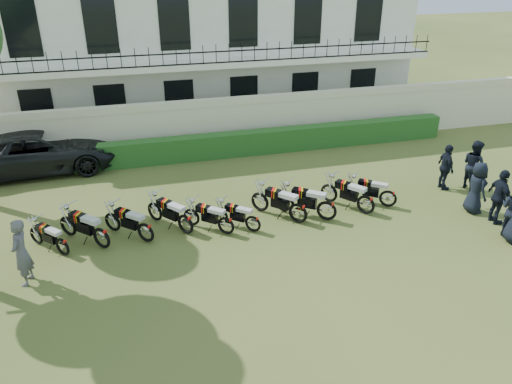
% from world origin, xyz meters
% --- Properties ---
extents(ground, '(100.00, 100.00, 0.00)m').
position_xyz_m(ground, '(0.00, 0.00, 0.00)').
color(ground, '#3B5020').
rests_on(ground, ground).
extents(perimeter_wall, '(30.00, 0.35, 2.30)m').
position_xyz_m(perimeter_wall, '(0.00, 8.00, 1.17)').
color(perimeter_wall, beige).
rests_on(perimeter_wall, ground).
extents(hedge, '(18.00, 0.60, 1.00)m').
position_xyz_m(hedge, '(1.00, 7.20, 0.50)').
color(hedge, '#1E4B1B').
rests_on(hedge, ground).
extents(building, '(20.40, 9.60, 7.40)m').
position_xyz_m(building, '(0.00, 13.96, 3.71)').
color(building, white).
rests_on(building, ground).
extents(motorcycle_0, '(1.23, 1.31, 0.93)m').
position_xyz_m(motorcycle_0, '(-6.08, 0.92, 0.43)').
color(motorcycle_0, black).
rests_on(motorcycle_0, ground).
extents(motorcycle_1, '(1.52, 1.54, 1.12)m').
position_xyz_m(motorcycle_1, '(-5.00, 1.02, 0.52)').
color(motorcycle_1, black).
rests_on(motorcycle_1, ground).
extents(motorcycle_2, '(1.45, 1.43, 1.06)m').
position_xyz_m(motorcycle_2, '(-3.73, 1.04, 0.49)').
color(motorcycle_2, black).
rests_on(motorcycle_2, ground).
extents(motorcycle_3, '(1.31, 1.64, 1.09)m').
position_xyz_m(motorcycle_3, '(-2.52, 1.22, 0.50)').
color(motorcycle_3, black).
rests_on(motorcycle_3, ground).
extents(motorcycle_4, '(1.43, 1.27, 0.99)m').
position_xyz_m(motorcycle_4, '(-1.33, 0.86, 0.46)').
color(motorcycle_4, black).
rests_on(motorcycle_4, ground).
extents(motorcycle_5, '(1.33, 1.18, 0.93)m').
position_xyz_m(motorcycle_5, '(-0.49, 0.79, 0.43)').
color(motorcycle_5, black).
rests_on(motorcycle_5, ground).
extents(motorcycle_6, '(1.49, 1.65, 1.16)m').
position_xyz_m(motorcycle_6, '(1.04, 0.96, 0.53)').
color(motorcycle_6, black).
rests_on(motorcycle_6, ground).
extents(motorcycle_7, '(1.72, 1.41, 1.16)m').
position_xyz_m(motorcycle_7, '(1.98, 0.87, 0.53)').
color(motorcycle_7, black).
rests_on(motorcycle_7, ground).
extents(motorcycle_8, '(1.30, 1.72, 1.12)m').
position_xyz_m(motorcycle_8, '(3.40, 0.96, 0.52)').
color(motorcycle_8, black).
rests_on(motorcycle_8, ground).
extents(motorcycle_9, '(1.54, 1.24, 1.03)m').
position_xyz_m(motorcycle_9, '(4.36, 1.21, 0.47)').
color(motorcycle_9, black).
rests_on(motorcycle_9, ground).
extents(suv, '(6.06, 3.08, 1.64)m').
position_xyz_m(suv, '(-7.33, 7.63, 0.82)').
color(suv, black).
rests_on(suv, ground).
extents(inspector, '(0.59, 0.76, 1.86)m').
position_xyz_m(inspector, '(-6.91, -0.19, 0.93)').
color(inspector, '#5D5E63').
rests_on(inspector, ground).
extents(officer_2, '(0.54, 1.11, 1.83)m').
position_xyz_m(officer_2, '(7.17, -0.64, 0.92)').
color(officer_2, black).
rests_on(officer_2, ground).
extents(officer_3, '(0.62, 0.90, 1.77)m').
position_xyz_m(officer_3, '(6.97, 0.20, 0.88)').
color(officer_3, black).
rests_on(officer_3, ground).
extents(officer_4, '(0.73, 0.92, 1.86)m').
position_xyz_m(officer_4, '(8.02, 1.78, 0.93)').
color(officer_4, black).
rests_on(officer_4, ground).
extents(officer_5, '(0.55, 1.05, 1.71)m').
position_xyz_m(officer_5, '(7.03, 2.00, 0.86)').
color(officer_5, black).
rests_on(officer_5, ground).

